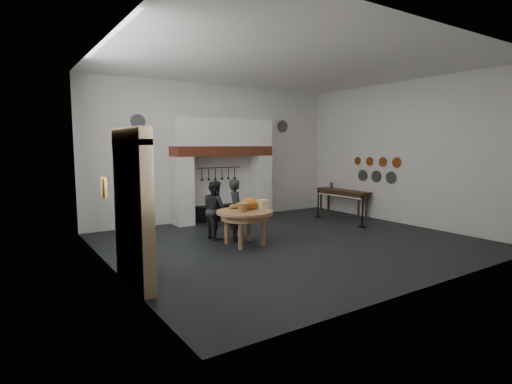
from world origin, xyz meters
TOP-DOWN VIEW (x-y plane):
  - floor at (0.00, 0.00)m, footprint 9.00×8.00m
  - ceiling at (0.00, 0.00)m, footprint 9.00×8.00m
  - wall_back at (0.00, 4.00)m, footprint 9.00×0.02m
  - wall_front at (0.00, -4.00)m, footprint 9.00×0.02m
  - wall_left at (-4.50, 0.00)m, footprint 0.02×8.00m
  - wall_right at (4.50, 0.00)m, footprint 0.02×8.00m
  - chimney_pier_left at (-1.48, 3.65)m, footprint 0.55×0.70m
  - chimney_pier_right at (1.48, 3.65)m, footprint 0.55×0.70m
  - hearth_brick_band at (0.00, 3.65)m, footprint 3.50×0.72m
  - chimney_hood at (0.00, 3.65)m, footprint 3.50×0.70m
  - iron_range at (0.00, 3.72)m, footprint 1.90×0.45m
  - utensil_rail at (0.00, 3.92)m, footprint 1.60×0.02m
  - door_recess at (-4.47, -1.00)m, footprint 0.04×1.10m
  - door_jamb_near at (-4.38, -1.70)m, footprint 0.22×0.30m
  - door_jamb_far at (-4.38, -0.30)m, footprint 0.22×0.30m
  - door_lintel at (-4.38, -1.00)m, footprint 0.22×1.70m
  - wall_plaque at (-4.45, 0.80)m, footprint 0.05×0.34m
  - work_table at (-1.20, 0.36)m, footprint 1.75×1.75m
  - pumpkin at (-1.00, 0.46)m, footprint 0.36×0.36m
  - cheese_block_big at (-0.70, 0.31)m, footprint 0.22×0.22m
  - cheese_block_small at (-0.72, 0.61)m, footprint 0.18×0.18m
  - wicker_basket at (-1.35, 0.21)m, footprint 0.39×0.39m
  - bread_loaf at (-1.30, 0.71)m, footprint 0.31×0.18m
  - visitor_near at (-1.10, 0.98)m, footprint 0.56×0.68m
  - visitor_far at (-1.50, 1.38)m, footprint 0.63×0.79m
  - side_table at (4.10, 2.17)m, footprint 0.55×2.20m
  - pewter_jug at (4.10, 2.77)m, footprint 0.12×0.12m
  - copper_pan_a at (4.46, 0.20)m, footprint 0.03×0.34m
  - copper_pan_b at (4.46, 0.75)m, footprint 0.03×0.32m
  - copper_pan_c at (4.46, 1.30)m, footprint 0.03×0.30m
  - copper_pan_d at (4.46, 1.85)m, footprint 0.03×0.28m
  - pewter_plate_left at (4.46, 0.40)m, footprint 0.03×0.40m
  - pewter_plate_mid at (4.46, 1.00)m, footprint 0.03×0.40m
  - pewter_plate_right at (4.46, 1.60)m, footprint 0.03×0.40m
  - pewter_plate_back_left at (-2.70, 3.96)m, footprint 0.44×0.03m
  - pewter_plate_back_right at (2.70, 3.96)m, footprint 0.44×0.03m
  - barrier_post_near at (2.98, 0.25)m, footprint 0.05×0.05m
  - barrier_post_far at (2.98, 2.25)m, footprint 0.05×0.05m
  - barrier_rope at (2.98, 1.25)m, footprint 0.04×2.00m

SIDE VIEW (x-z plane):
  - floor at x=0.00m, z-range -0.01..0.01m
  - iron_range at x=0.00m, z-range 0.00..0.50m
  - barrier_post_near at x=2.98m, z-range 0.00..0.90m
  - barrier_post_far at x=2.98m, z-range 0.00..0.90m
  - visitor_far at x=-1.50m, z-range 0.00..1.59m
  - visitor_near at x=-1.10m, z-range 0.00..1.62m
  - work_table at x=-1.20m, z-range 0.80..0.88m
  - barrier_rope at x=2.98m, z-range 0.83..0.87m
  - side_table at x=4.10m, z-range 0.84..0.90m
  - bread_loaf at x=-1.30m, z-range 0.87..1.01m
  - cheese_block_small at x=-0.72m, z-range 0.88..1.07m
  - wicker_basket at x=-1.35m, z-range 0.88..1.09m
  - cheese_block_big at x=-0.70m, z-range 0.88..1.11m
  - pewter_jug at x=4.10m, z-range 0.90..1.12m
  - pumpkin at x=-1.00m, z-range 0.88..1.18m
  - chimney_pier_left at x=-1.48m, z-range 0.00..2.15m
  - chimney_pier_right at x=1.48m, z-range 0.00..2.15m
  - door_recess at x=-4.47m, z-range 0.00..2.50m
  - door_jamb_near at x=-4.38m, z-range 0.00..2.60m
  - door_jamb_far at x=-4.38m, z-range 0.00..2.60m
  - pewter_plate_left at x=4.46m, z-range 1.25..1.65m
  - pewter_plate_mid at x=4.46m, z-range 1.25..1.65m
  - pewter_plate_right at x=4.46m, z-range 1.25..1.65m
  - wall_plaque at x=-4.45m, z-range 1.38..1.82m
  - utensil_rail at x=0.00m, z-range 1.74..1.76m
  - copper_pan_b at x=4.46m, z-range 1.79..2.11m
  - copper_pan_d at x=4.46m, z-range 1.81..2.09m
  - copper_pan_a at x=4.46m, z-range 1.78..2.12m
  - copper_pan_c at x=4.46m, z-range 1.80..2.10m
  - wall_back at x=0.00m, z-range 0.00..4.50m
  - wall_front at x=0.00m, z-range 0.00..4.50m
  - wall_left at x=-4.50m, z-range 0.00..4.50m
  - wall_right at x=4.50m, z-range 0.00..4.50m
  - hearth_brick_band at x=0.00m, z-range 2.15..2.47m
  - door_lintel at x=-4.38m, z-range 2.50..2.80m
  - chimney_hood at x=0.00m, z-range 2.47..3.37m
  - pewter_plate_back_left at x=-2.70m, z-range 2.98..3.42m
  - pewter_plate_back_right at x=2.70m, z-range 2.98..3.42m
  - ceiling at x=0.00m, z-range 4.49..4.51m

